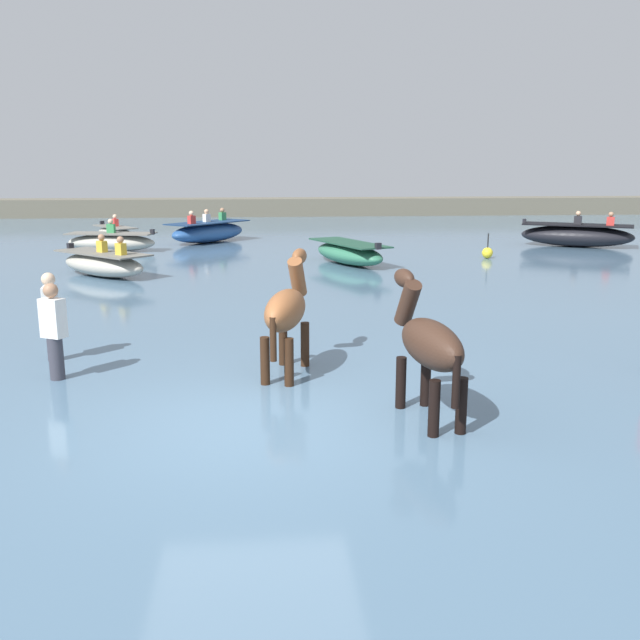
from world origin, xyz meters
name	(u,v)px	position (x,y,z in m)	size (l,w,h in m)	color
ground_plane	(252,447)	(0.00, 0.00, 0.00)	(120.00, 120.00, 0.00)	#84755B
water_surface	(254,287)	(0.00, 10.00, 0.14)	(90.00, 90.00, 0.28)	slate
horse_lead_dark_bay	(428,346)	(2.05, 0.02, 1.15)	(0.70, 1.79, 1.94)	#382319
horse_trailing_chestnut	(287,312)	(0.51, 1.95, 1.17)	(0.85, 1.82, 1.97)	brown
boat_near_port	(208,232)	(-1.76, 19.49, 0.68)	(3.35, 3.59, 1.26)	#28518E
boat_mid_outer	(112,242)	(-4.89, 16.85, 0.60)	(3.22, 1.64, 1.11)	#B2AD9E
boat_near_starboard	(103,264)	(-4.00, 11.29, 0.61)	(3.01, 2.94, 1.12)	#B2AD9E
boat_mid_channel	(577,235)	(11.72, 16.79, 0.69)	(4.10, 3.12, 1.29)	black
boat_far_inshore	(349,253)	(2.85, 13.02, 0.61)	(2.32, 3.59, 0.79)	#337556
boat_distant_east	(115,232)	(-5.57, 21.04, 0.54)	(2.24, 2.75, 0.99)	#B2AD9E
person_wading_close	(55,338)	(-2.68, 1.95, 0.87)	(0.38, 0.33, 1.63)	#383842
person_wading_mid	(52,323)	(-2.99, 2.93, 0.87)	(0.25, 0.35, 1.63)	#383842
channel_buoy	(487,253)	(7.42, 13.89, 0.46)	(0.35, 0.35, 0.80)	yellow
far_shoreline	(255,209)	(0.00, 33.86, 0.65)	(80.00, 2.40, 1.29)	#605B4C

